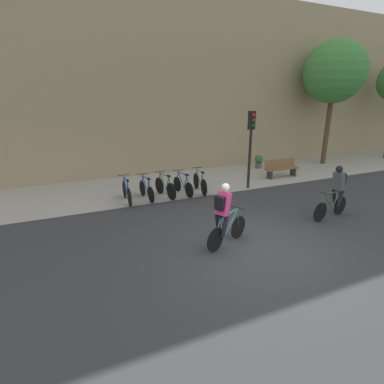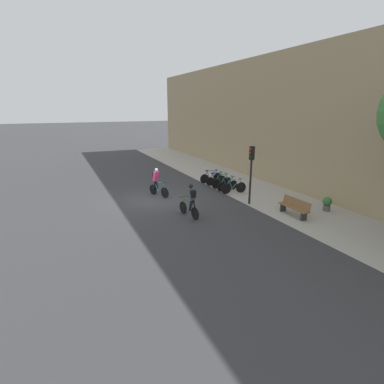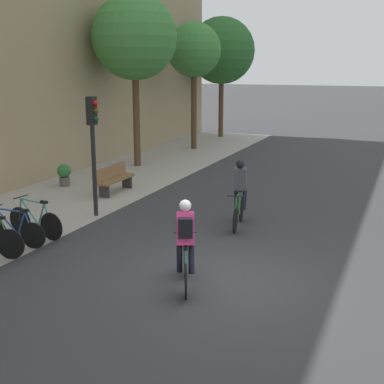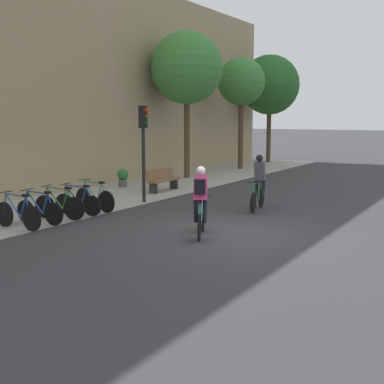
{
  "view_description": "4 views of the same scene",
  "coord_description": "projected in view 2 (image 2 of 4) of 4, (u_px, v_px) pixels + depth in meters",
  "views": [
    {
      "loc": [
        -4.43,
        -5.89,
        3.84
      ],
      "look_at": [
        -0.37,
        3.16,
        0.71
      ],
      "focal_mm": 28.0,
      "sensor_mm": 36.0,
      "label": 1
    },
    {
      "loc": [
        16.72,
        -5.12,
        5.41
      ],
      "look_at": [
        1.9,
        1.64,
        0.76
      ],
      "focal_mm": 28.0,
      "sensor_mm": 36.0,
      "label": 2
    },
    {
      "loc": [
        -9.32,
        -3.3,
        4.17
      ],
      "look_at": [
        2.1,
        1.42,
        1.2
      ],
      "focal_mm": 50.0,
      "sensor_mm": 36.0,
      "label": 3
    },
    {
      "loc": [
        -11.96,
        -5.89,
        3.0
      ],
      "look_at": [
        0.14,
        1.13,
        0.98
      ],
      "focal_mm": 50.0,
      "sensor_mm": 36.0,
      "label": 4
    }
  ],
  "objects": [
    {
      "name": "potted_plant",
      "position": [
        327.0,
        203.0,
        16.03
      ],
      "size": [
        0.48,
        0.48,
        0.78
      ],
      "color": "#56514C",
      "rests_on": "ground"
    },
    {
      "name": "traffic_light_pole",
      "position": [
        251.0,
        164.0,
        16.73
      ],
      "size": [
        0.26,
        0.3,
        3.32
      ],
      "color": "black",
      "rests_on": "ground"
    },
    {
      "name": "parked_bike_3",
      "position": [
        227.0,
        185.0,
        20.01
      ],
      "size": [
        0.46,
        1.65,
        0.95
      ],
      "color": "black",
      "rests_on": "ground"
    },
    {
      "name": "cyclist_grey",
      "position": [
        191.0,
        200.0,
        14.91
      ],
      "size": [
        1.74,
        0.54,
        1.76
      ],
      "color": "black",
      "rests_on": "ground"
    },
    {
      "name": "ground",
      "position": [
        154.0,
        199.0,
        18.15
      ],
      "size": [
        200.0,
        200.0,
        0.0
      ],
      "primitive_type": "plane",
      "color": "#333335"
    },
    {
      "name": "bench",
      "position": [
        294.0,
        207.0,
        15.33
      ],
      "size": [
        1.85,
        0.44,
        0.89
      ],
      "color": "brown",
      "rests_on": "ground"
    },
    {
      "name": "parked_bike_4",
      "position": [
        234.0,
        187.0,
        19.33
      ],
      "size": [
        0.46,
        1.74,
        0.98
      ],
      "color": "black",
      "rests_on": "ground"
    },
    {
      "name": "parked_bike_2",
      "position": [
        222.0,
        182.0,
        20.68
      ],
      "size": [
        0.46,
        1.66,
        0.98
      ],
      "color": "black",
      "rests_on": "ground"
    },
    {
      "name": "parked_bike_1",
      "position": [
        216.0,
        180.0,
        21.37
      ],
      "size": [
        0.46,
        1.64,
        0.95
      ],
      "color": "black",
      "rests_on": "ground"
    },
    {
      "name": "cyclist_pink",
      "position": [
        157.0,
        181.0,
        18.66
      ],
      "size": [
        1.59,
        0.77,
        1.77
      ],
      "color": "black",
      "rests_on": "ground"
    },
    {
      "name": "building_facade",
      "position": [
        281.0,
        121.0,
        20.64
      ],
      "size": [
        44.0,
        0.6,
        8.99
      ],
      "primitive_type": "cube",
      "color": "#9E8966",
      "rests_on": "ground"
    },
    {
      "name": "parked_bike_0",
      "position": [
        211.0,
        177.0,
        22.04
      ],
      "size": [
        0.46,
        1.75,
        0.98
      ],
      "color": "black",
      "rests_on": "ground"
    },
    {
      "name": "kerb_strip",
      "position": [
        247.0,
        187.0,
        20.85
      ],
      "size": [
        44.0,
        4.5,
        0.01
      ],
      "primitive_type": "cube",
      "color": "#A39E93",
      "rests_on": "ground"
    }
  ]
}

